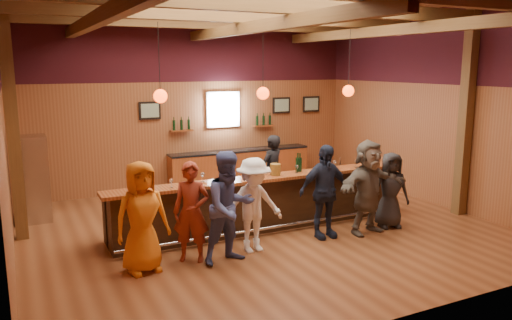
{
  "coord_description": "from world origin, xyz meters",
  "views": [
    {
      "loc": [
        -4.35,
        -8.55,
        3.24
      ],
      "look_at": [
        0.0,
        0.3,
        1.35
      ],
      "focal_mm": 35.0,
      "sensor_mm": 36.0,
      "label": 1
    }
  ],
  "objects_px": {
    "bar_counter": "(260,201)",
    "ice_bucket": "(275,170)",
    "customer_denim": "(230,207)",
    "customer_brown": "(368,187)",
    "customer_orange": "(142,217)",
    "bartender": "(272,173)",
    "customer_navy": "(324,192)",
    "back_bar_cabinet": "(240,167)",
    "bottle_a": "(298,164)",
    "stainless_fridge": "(31,179)",
    "customer_dark": "(390,190)",
    "customer_redvest": "(191,212)",
    "customer_white": "(254,205)"
  },
  "relations": [
    {
      "from": "bar_counter",
      "to": "ice_bucket",
      "type": "relative_size",
      "value": 28.01
    },
    {
      "from": "stainless_fridge",
      "to": "ice_bucket",
      "type": "xyz_separation_m",
      "value": [
        4.3,
        -2.76,
        0.32
      ]
    },
    {
      "from": "back_bar_cabinet",
      "to": "customer_redvest",
      "type": "relative_size",
      "value": 2.37
    },
    {
      "from": "stainless_fridge",
      "to": "bottle_a",
      "type": "relative_size",
      "value": 4.67
    },
    {
      "from": "bar_counter",
      "to": "customer_orange",
      "type": "height_order",
      "value": "customer_orange"
    },
    {
      "from": "customer_denim",
      "to": "bartender",
      "type": "distance_m",
      "value": 3.14
    },
    {
      "from": "bartender",
      "to": "ice_bucket",
      "type": "relative_size",
      "value": 7.6
    },
    {
      "from": "stainless_fridge",
      "to": "customer_denim",
      "type": "bearing_deg",
      "value": -53.82
    },
    {
      "from": "customer_denim",
      "to": "customer_brown",
      "type": "relative_size",
      "value": 1.02
    },
    {
      "from": "customer_orange",
      "to": "bartender",
      "type": "bearing_deg",
      "value": 23.55
    },
    {
      "from": "customer_dark",
      "to": "customer_denim",
      "type": "bearing_deg",
      "value": -160.81
    },
    {
      "from": "ice_bucket",
      "to": "customer_brown",
      "type": "bearing_deg",
      "value": -32.62
    },
    {
      "from": "customer_dark",
      "to": "customer_redvest",
      "type": "bearing_deg",
      "value": -165.72
    },
    {
      "from": "bar_counter",
      "to": "bartender",
      "type": "relative_size",
      "value": 3.68
    },
    {
      "from": "customer_white",
      "to": "customer_navy",
      "type": "height_order",
      "value": "customer_navy"
    },
    {
      "from": "stainless_fridge",
      "to": "bottle_a",
      "type": "distance_m",
      "value": 5.55
    },
    {
      "from": "stainless_fridge",
      "to": "customer_white",
      "type": "height_order",
      "value": "stainless_fridge"
    },
    {
      "from": "customer_orange",
      "to": "ice_bucket",
      "type": "height_order",
      "value": "customer_orange"
    },
    {
      "from": "stainless_fridge",
      "to": "customer_redvest",
      "type": "relative_size",
      "value": 1.07
    },
    {
      "from": "customer_redvest",
      "to": "customer_brown",
      "type": "height_order",
      "value": "customer_brown"
    },
    {
      "from": "customer_brown",
      "to": "bottle_a",
      "type": "height_order",
      "value": "customer_brown"
    },
    {
      "from": "back_bar_cabinet",
      "to": "stainless_fridge",
      "type": "height_order",
      "value": "stainless_fridge"
    },
    {
      "from": "bar_counter",
      "to": "ice_bucket",
      "type": "distance_m",
      "value": 0.79
    },
    {
      "from": "customer_orange",
      "to": "bartender",
      "type": "height_order",
      "value": "customer_orange"
    },
    {
      "from": "bar_counter",
      "to": "bottle_a",
      "type": "relative_size",
      "value": 16.34
    },
    {
      "from": "customer_orange",
      "to": "customer_brown",
      "type": "height_order",
      "value": "customer_brown"
    },
    {
      "from": "bottle_a",
      "to": "bar_counter",
      "type": "bearing_deg",
      "value": 163.41
    },
    {
      "from": "bar_counter",
      "to": "customer_orange",
      "type": "bearing_deg",
      "value": -156.12
    },
    {
      "from": "back_bar_cabinet",
      "to": "ice_bucket",
      "type": "distance_m",
      "value": 4.07
    },
    {
      "from": "customer_white",
      "to": "customer_navy",
      "type": "relative_size",
      "value": 0.94
    },
    {
      "from": "customer_denim",
      "to": "customer_navy",
      "type": "xyz_separation_m",
      "value": [
        2.07,
        0.33,
        -0.04
      ]
    },
    {
      "from": "stainless_fridge",
      "to": "customer_dark",
      "type": "distance_m",
      "value": 7.41
    },
    {
      "from": "customer_dark",
      "to": "ice_bucket",
      "type": "height_order",
      "value": "customer_dark"
    },
    {
      "from": "customer_orange",
      "to": "customer_redvest",
      "type": "bearing_deg",
      "value": -3.73
    },
    {
      "from": "bar_counter",
      "to": "bartender",
      "type": "height_order",
      "value": "bartender"
    },
    {
      "from": "stainless_fridge",
      "to": "customer_redvest",
      "type": "bearing_deg",
      "value": -57.31
    },
    {
      "from": "customer_orange",
      "to": "ice_bucket",
      "type": "relative_size",
      "value": 7.93
    },
    {
      "from": "bottle_a",
      "to": "bartender",
      "type": "bearing_deg",
      "value": 88.65
    },
    {
      "from": "back_bar_cabinet",
      "to": "customer_navy",
      "type": "distance_m",
      "value": 4.71
    },
    {
      "from": "customer_dark",
      "to": "bottle_a",
      "type": "xyz_separation_m",
      "value": [
        -1.6,
        0.96,
        0.5
      ]
    },
    {
      "from": "back_bar_cabinet",
      "to": "customer_brown",
      "type": "distance_m",
      "value": 4.89
    },
    {
      "from": "back_bar_cabinet",
      "to": "stainless_fridge",
      "type": "distance_m",
      "value": 5.43
    },
    {
      "from": "bar_counter",
      "to": "stainless_fridge",
      "type": "distance_m",
      "value": 4.81
    },
    {
      "from": "back_bar_cabinet",
      "to": "customer_orange",
      "type": "height_order",
      "value": "customer_orange"
    },
    {
      "from": "ice_bucket",
      "to": "back_bar_cabinet",
      "type": "bearing_deg",
      "value": 75.5
    },
    {
      "from": "customer_denim",
      "to": "customer_navy",
      "type": "relative_size",
      "value": 1.05
    },
    {
      "from": "customer_redvest",
      "to": "bar_counter",
      "type": "bearing_deg",
      "value": 63.1
    },
    {
      "from": "customer_orange",
      "to": "customer_white",
      "type": "height_order",
      "value": "customer_orange"
    },
    {
      "from": "stainless_fridge",
      "to": "customer_denim",
      "type": "height_order",
      "value": "customer_denim"
    },
    {
      "from": "bar_counter",
      "to": "back_bar_cabinet",
      "type": "distance_m",
      "value": 3.76
    }
  ]
}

